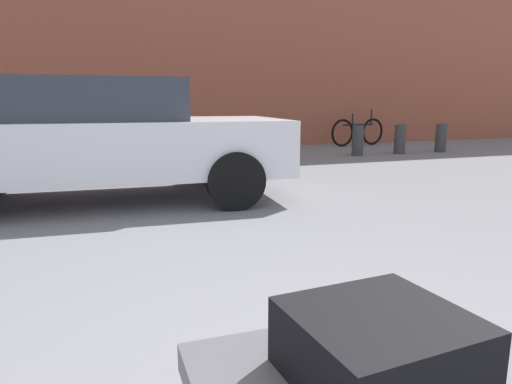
% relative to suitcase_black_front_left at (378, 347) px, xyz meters
% --- Properties ---
extents(suitcase_black_front_left, '(0.54, 0.51, 0.22)m').
position_rel_suitcase_black_front_left_xyz_m(suitcase_black_front_left, '(0.00, 0.00, 0.00)').
color(suitcase_black_front_left, black).
rests_on(suitcase_black_front_left, luggage_cart).
extents(parked_car, '(4.39, 2.10, 1.42)m').
position_rel_suitcase_black_front_left_xyz_m(parked_car, '(-0.79, 4.56, 0.31)').
color(parked_car, silver).
rests_on(parked_car, ground_plane).
extents(bicycle_leaning, '(1.75, 0.35, 0.96)m').
position_rel_suitcase_black_front_left_xyz_m(bicycle_leaning, '(5.82, 9.54, -0.08)').
color(bicycle_leaning, black).
rests_on(bicycle_leaning, ground_plane).
extents(bollard_kerb_near, '(0.25, 0.25, 0.66)m').
position_rel_suitcase_black_front_left_xyz_m(bollard_kerb_near, '(3.01, 7.57, -0.12)').
color(bollard_kerb_near, '#383838').
rests_on(bollard_kerb_near, ground_plane).
extents(bollard_kerb_mid, '(0.25, 0.25, 0.66)m').
position_rel_suitcase_black_front_left_xyz_m(bollard_kerb_mid, '(4.60, 7.57, -0.12)').
color(bollard_kerb_mid, '#383838').
rests_on(bollard_kerb_mid, ground_plane).
extents(bollard_kerb_far, '(0.25, 0.25, 0.66)m').
position_rel_suitcase_black_front_left_xyz_m(bollard_kerb_far, '(5.70, 7.57, -0.12)').
color(bollard_kerb_far, '#383838').
rests_on(bollard_kerb_far, ground_plane).
extents(bollard_corner, '(0.25, 0.25, 0.66)m').
position_rel_suitcase_black_front_left_xyz_m(bollard_corner, '(6.84, 7.57, -0.12)').
color(bollard_corner, '#383838').
rests_on(bollard_corner, ground_plane).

